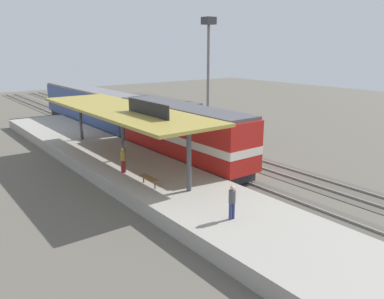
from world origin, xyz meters
TOP-DOWN VIEW (x-y plane):
  - ground_plane at (2.00, 0.00)m, footprint 120.00×120.00m
  - track_near at (0.00, 0.00)m, footprint 3.20×110.00m
  - track_far at (4.60, 0.00)m, footprint 3.20×110.00m
  - platform at (-4.60, 0.00)m, footprint 6.00×44.00m
  - station_canopy at (-4.60, -0.09)m, footprint 5.20×18.00m
  - platform_bench at (-6.00, -5.88)m, footprint 0.44×1.70m
  - locomotive at (0.00, -0.85)m, footprint 2.93×14.43m
  - passenger_carriage_single at (0.00, 17.15)m, footprint 2.90×20.00m
  - freight_car at (4.60, 9.74)m, footprint 2.80×12.00m
  - light_mast at (7.80, 5.34)m, footprint 1.10×1.10m
  - person_waiting at (-6.07, -2.74)m, footprint 0.34×0.34m
  - person_walking at (-5.24, -12.28)m, footprint 0.34×0.34m

SIDE VIEW (x-z plane):
  - ground_plane at x=2.00m, z-range 0.00..0.00m
  - track_near at x=0.00m, z-range -0.05..0.11m
  - track_far at x=4.60m, z-range -0.05..0.11m
  - platform at x=-4.60m, z-range 0.00..0.90m
  - platform_bench at x=-6.00m, z-range 1.09..1.59m
  - person_waiting at x=-6.07m, z-range 1.00..2.71m
  - person_walking at x=-5.24m, z-range 1.00..2.71m
  - freight_car at x=4.60m, z-range 0.20..3.74m
  - passenger_carriage_single at x=0.00m, z-range 0.19..4.43m
  - locomotive at x=0.00m, z-range 0.19..4.63m
  - station_canopy at x=-4.60m, z-range 2.18..6.88m
  - light_mast at x=7.80m, z-range 2.55..14.25m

